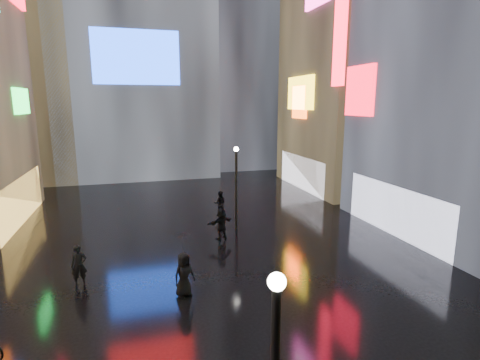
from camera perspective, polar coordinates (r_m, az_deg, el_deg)
name	(u,v)px	position (r m, az deg, el deg)	size (l,w,h in m)	color
ground	(203,236)	(22.76, -5.62, -8.43)	(140.00, 140.00, 0.00)	black
building_right_far	(357,32)	(37.29, 17.35, 20.72)	(10.28, 12.00, 28.00)	black
tower_flank_right	(234,26)	(49.60, -0.89, 22.37)	(12.00, 12.00, 34.00)	black
tower_flank_left	(19,49)	(44.56, -30.62, 16.83)	(10.00, 10.00, 26.00)	black
lamp_far	(236,183)	(23.05, -0.57, -0.49)	(0.30, 0.30, 5.20)	black
pedestrian_4	(184,275)	(15.91, -8.53, -14.08)	(0.91, 0.59, 1.85)	black
pedestrian_5	(221,223)	(21.92, -2.85, -6.63)	(1.71, 0.54, 1.84)	black
pedestrian_6	(79,266)	(17.97, -23.34, -11.88)	(0.66, 0.44, 1.82)	black
pedestrian_7	(220,203)	(26.36, -3.06, -3.58)	(0.85, 0.66, 1.74)	black
umbrella_2	(183,243)	(15.37, -8.68, -9.51)	(0.94, 0.96, 0.86)	black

